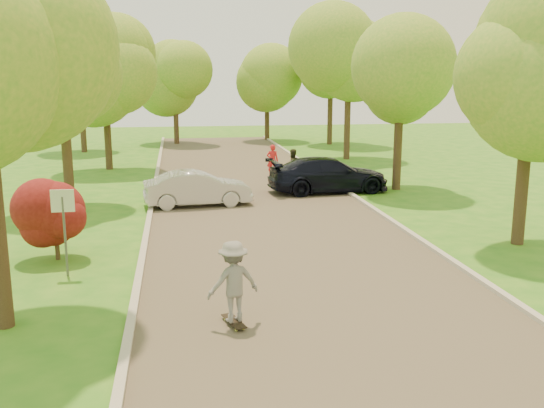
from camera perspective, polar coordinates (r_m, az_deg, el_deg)
ground at (r=12.30m, az=6.21°, el=-11.30°), size 100.00×100.00×0.00m
road at (r=19.73m, az=0.15°, el=-2.26°), size 8.00×60.00×0.01m
curb_left at (r=19.51m, az=-11.69°, el=-2.51°), size 0.18×60.00×0.12m
curb_right at (r=20.73m, az=11.27°, el=-1.64°), size 0.18×60.00×0.12m
street_sign at (r=15.49m, az=-19.03°, el=-0.93°), size 0.55×0.06×2.17m
red_shrub at (r=17.12m, az=-19.74°, el=-1.40°), size 1.70×1.70×1.95m
tree_l_midb at (r=23.20m, az=-18.69°, el=10.68°), size 4.30×4.20×6.62m
tree_l_far at (r=33.06m, az=-15.18°, el=12.60°), size 4.92×4.80×7.79m
tree_r_mida at (r=18.82m, az=23.99°, el=13.06°), size 5.13×5.00×7.95m
tree_r_midb at (r=26.69m, az=12.43°, el=11.73°), size 4.51×4.40×7.01m
tree_r_far at (r=36.39m, az=7.61°, el=13.37°), size 5.33×5.20×8.34m
tree_bg_a at (r=41.29m, az=-17.38°, el=12.04°), size 5.12×5.00×7.72m
tree_bg_b at (r=44.35m, az=5.85°, el=12.75°), size 5.12×5.00×7.95m
tree_bg_c at (r=44.89m, az=-8.88°, el=12.00°), size 4.92×4.80×7.33m
tree_bg_d at (r=47.45m, az=-0.21°, el=12.48°), size 5.12×5.00×7.72m
silver_sedan at (r=23.17m, az=-7.02°, el=1.45°), size 4.16×1.79×1.33m
dark_sedan at (r=25.84m, az=5.33°, el=2.75°), size 5.28×2.45×1.49m
longboard at (r=12.21m, az=-3.61°, el=-10.96°), size 0.46×0.86×0.10m
skateboarder at (r=11.91m, az=-3.66°, el=-7.29°), size 1.18×0.88×1.62m
person_striped at (r=29.88m, az=0.05°, el=4.12°), size 0.64×0.48×1.57m
person_olive at (r=27.91m, az=1.91°, el=3.57°), size 0.91×0.80×1.59m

